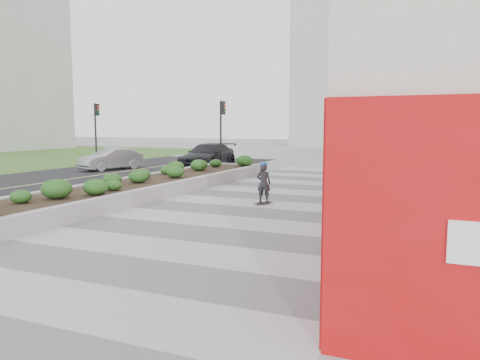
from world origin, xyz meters
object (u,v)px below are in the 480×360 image
Objects in this scene: traffic_signal_near at (222,124)px; car_silver at (111,159)px; car_dark at (208,156)px; planter at (146,183)px; skateboarder at (264,183)px; traffic_signal_far at (96,125)px.

traffic_signal_near is 1.05× the size of car_silver.
traffic_signal_near reaches higher than car_dark.
planter is 10.90m from traffic_signal_near.
traffic_signal_near is at bearing 40.61° from car_silver.
car_dark reaches higher than planter.
traffic_signal_near is (-1.73, 10.50, 2.34)m from planter.
skateboarder reaches higher than car_silver.
car_dark is (-8.14, 11.51, 0.03)m from skateboarder.
traffic_signal_far is 0.78× the size of car_dark.
planter is at bearing -28.30° from car_silver.
planter is at bearing -80.65° from traffic_signal_near.
skateboarder is 14.10m from car_dark.
traffic_signal_near is 1.00× the size of traffic_signal_far.
traffic_signal_near is at bearing 145.61° from skateboarder.
traffic_signal_near is 2.85× the size of skateboarder.
planter is 4.29× the size of traffic_signal_near.
traffic_signal_far is 19.28m from skateboarder.
skateboarder reaches higher than planter.
traffic_signal_near and traffic_signal_far have the same top height.
traffic_signal_near reaches higher than skateboarder.
skateboarder is (5.14, -0.46, 0.33)m from planter.
traffic_signal_near is 9.21m from traffic_signal_far.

